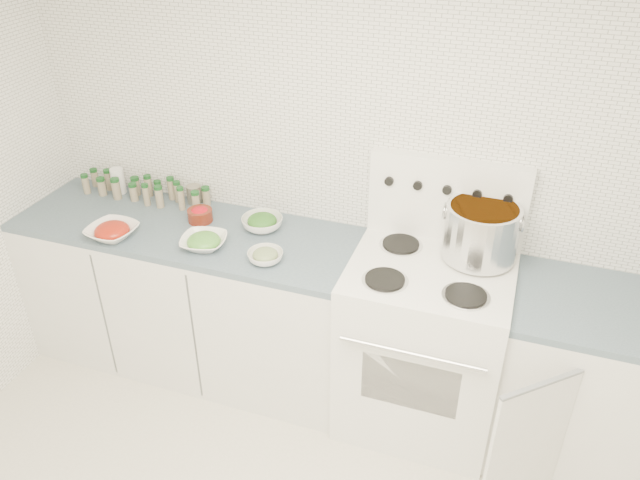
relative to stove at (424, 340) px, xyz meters
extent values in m
cube|color=white|center=(-0.48, 0.32, 0.75)|extent=(3.50, 0.02, 2.50)
cube|color=white|center=(-1.30, 0.00, -0.06)|extent=(1.85, 0.62, 0.86)
cube|color=#404F60|center=(-1.30, 0.00, 0.39)|extent=(1.85, 0.62, 0.03)
cube|color=white|center=(0.00, -0.01, -0.04)|extent=(0.76, 0.65, 0.92)
cube|color=black|center=(0.00, -0.33, 0.00)|extent=(0.45, 0.01, 0.28)
cylinder|color=silver|center=(0.00, -0.37, 0.22)|extent=(0.65, 0.02, 0.02)
cube|color=white|center=(0.00, -0.01, 0.43)|extent=(0.76, 0.65, 0.01)
cube|color=white|center=(0.00, 0.28, 0.65)|extent=(0.76, 0.06, 0.43)
cylinder|color=silver|center=(-0.18, -0.17, 0.44)|extent=(0.21, 0.21, 0.01)
cylinder|color=black|center=(-0.18, -0.17, 0.45)|extent=(0.18, 0.18, 0.01)
cylinder|color=silver|center=(0.18, -0.17, 0.44)|extent=(0.21, 0.21, 0.01)
cylinder|color=black|center=(0.18, -0.17, 0.45)|extent=(0.18, 0.18, 0.01)
cylinder|color=silver|center=(-0.18, 0.15, 0.44)|extent=(0.21, 0.21, 0.01)
cylinder|color=black|center=(-0.18, 0.15, 0.45)|extent=(0.18, 0.18, 0.01)
cylinder|color=silver|center=(0.18, 0.15, 0.44)|extent=(0.21, 0.21, 0.01)
cylinder|color=black|center=(0.18, 0.15, 0.45)|extent=(0.18, 0.18, 0.01)
cylinder|color=black|center=(-0.28, 0.25, 0.72)|extent=(0.04, 0.02, 0.04)
cylinder|color=black|center=(-0.14, 0.25, 0.72)|extent=(0.04, 0.02, 0.04)
cylinder|color=black|center=(0.00, 0.25, 0.72)|extent=(0.04, 0.02, 0.04)
cylinder|color=black|center=(0.14, 0.25, 0.72)|extent=(0.04, 0.02, 0.04)
cylinder|color=black|center=(0.28, 0.25, 0.72)|extent=(0.04, 0.02, 0.04)
cube|color=white|center=(0.82, 0.00, -0.06)|extent=(0.89, 0.62, 0.86)
cube|color=#404F60|center=(0.82, 0.00, 0.39)|extent=(0.89, 0.62, 0.03)
cube|color=white|center=(0.54, -0.44, -0.07)|extent=(0.31, 0.28, 0.70)
cylinder|color=silver|center=(0.19, 0.15, 0.58)|extent=(0.34, 0.34, 0.26)
cylinder|color=orange|center=(0.19, 0.15, 0.70)|extent=(0.31, 0.31, 0.03)
torus|color=silver|center=(0.01, 0.15, 0.66)|extent=(0.01, 0.08, 0.08)
torus|color=silver|center=(0.36, 0.15, 0.66)|extent=(0.01, 0.08, 0.08)
imported|color=white|center=(-1.60, -0.21, 0.43)|extent=(0.27, 0.27, 0.06)
ellipsoid|color=#AC230E|center=(-1.60, -0.21, 0.45)|extent=(0.18, 0.18, 0.08)
imported|color=white|center=(-1.11, -0.14, 0.43)|extent=(0.26, 0.26, 0.06)
ellipsoid|color=#36822A|center=(-1.11, -0.14, 0.44)|extent=(0.16, 0.16, 0.07)
imported|color=white|center=(-0.91, 0.12, 0.44)|extent=(0.25, 0.25, 0.07)
ellipsoid|color=#295D1A|center=(-0.91, 0.12, 0.45)|extent=(0.15, 0.15, 0.07)
imported|color=white|center=(-0.77, -0.16, 0.43)|extent=(0.18, 0.18, 0.05)
ellipsoid|color=#355522|center=(-0.77, -0.16, 0.44)|extent=(0.12, 0.12, 0.06)
cylinder|color=#5E1D10|center=(-1.26, 0.09, 0.44)|extent=(0.13, 0.13, 0.07)
ellipsoid|color=red|center=(-1.26, 0.09, 0.46)|extent=(0.10, 0.10, 0.05)
cylinder|color=white|center=(-1.86, 0.23, 0.48)|extent=(0.09, 0.09, 0.15)
cylinder|color=gray|center=(-1.39, 0.26, 0.46)|extent=(0.10, 0.10, 0.10)
cylinder|color=gray|center=(-2.04, 0.26, 0.45)|extent=(0.04, 0.04, 0.09)
cylinder|color=#14471A|center=(-2.04, 0.26, 0.50)|extent=(0.04, 0.04, 0.02)
cylinder|color=gray|center=(-1.93, 0.25, 0.46)|extent=(0.04, 0.04, 0.11)
cylinder|color=#14471A|center=(-1.93, 0.25, 0.52)|extent=(0.04, 0.04, 0.02)
cylinder|color=gray|center=(-1.75, 0.24, 0.45)|extent=(0.05, 0.05, 0.09)
cylinder|color=#14471A|center=(-1.75, 0.24, 0.50)|extent=(0.05, 0.05, 0.02)
cylinder|color=gray|center=(-1.67, 0.25, 0.46)|extent=(0.04, 0.04, 0.11)
cylinder|color=#14471A|center=(-1.67, 0.25, 0.52)|extent=(0.04, 0.04, 0.02)
cylinder|color=gray|center=(-1.61, 0.26, 0.45)|extent=(0.04, 0.04, 0.09)
cylinder|color=#14471A|center=(-1.61, 0.26, 0.50)|extent=(0.04, 0.04, 0.02)
cylinder|color=gray|center=(-1.53, 0.26, 0.46)|extent=(0.04, 0.04, 0.12)
cylinder|color=#14471A|center=(-1.53, 0.26, 0.53)|extent=(0.04, 0.04, 0.02)
cylinder|color=gray|center=(-1.48, 0.25, 0.46)|extent=(0.04, 0.04, 0.11)
cylinder|color=#14471A|center=(-1.48, 0.25, 0.52)|extent=(0.04, 0.04, 0.02)
cylinder|color=gray|center=(-1.31, 0.26, 0.45)|extent=(0.04, 0.04, 0.09)
cylinder|color=#14471A|center=(-1.31, 0.26, 0.51)|extent=(0.05, 0.05, 0.02)
cylinder|color=gray|center=(-2.03, 0.16, 0.45)|extent=(0.04, 0.04, 0.10)
cylinder|color=#14471A|center=(-2.03, 0.16, 0.51)|extent=(0.04, 0.04, 0.02)
cylinder|color=gray|center=(-1.93, 0.17, 0.45)|extent=(0.05, 0.05, 0.09)
cylinder|color=#14471A|center=(-1.93, 0.17, 0.50)|extent=(0.05, 0.05, 0.02)
cylinder|color=gray|center=(-1.83, 0.16, 0.46)|extent=(0.05, 0.05, 0.11)
cylinder|color=#14471A|center=(-1.83, 0.16, 0.52)|extent=(0.05, 0.05, 0.02)
cylinder|color=gray|center=(-1.72, 0.18, 0.45)|extent=(0.04, 0.04, 0.09)
cylinder|color=#14471A|center=(-1.72, 0.18, 0.50)|extent=(0.05, 0.05, 0.02)
cylinder|color=gray|center=(-1.62, 0.15, 0.46)|extent=(0.04, 0.04, 0.11)
cylinder|color=#14471A|center=(-1.62, 0.15, 0.52)|extent=(0.04, 0.04, 0.02)
cylinder|color=gray|center=(-1.54, 0.16, 0.46)|extent=(0.04, 0.04, 0.11)
cylinder|color=#14471A|center=(-1.54, 0.16, 0.52)|extent=(0.04, 0.04, 0.02)
cylinder|color=gray|center=(-1.41, 0.17, 0.46)|extent=(0.04, 0.04, 0.12)
cylinder|color=#14471A|center=(-1.41, 0.17, 0.53)|extent=(0.04, 0.04, 0.02)
cylinder|color=gray|center=(-1.33, 0.18, 0.46)|extent=(0.04, 0.04, 0.10)
cylinder|color=#14471A|center=(-1.33, 0.18, 0.52)|extent=(0.04, 0.04, 0.02)
camera|label=1|loc=(0.30, -2.43, 2.05)|focal=35.00mm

